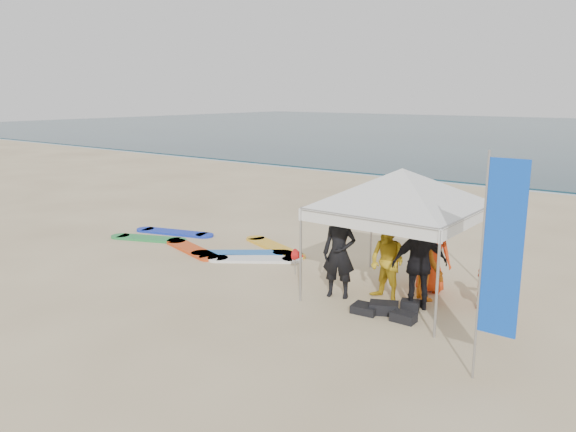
# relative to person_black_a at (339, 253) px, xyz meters

# --- Properties ---
(ground) EXTENTS (120.00, 120.00, 0.00)m
(ground) POSITION_rel_person_black_a_xyz_m (-2.09, -1.21, -0.96)
(ground) COLOR beige
(ground) RESTS_ON ground
(shoreline_foam) EXTENTS (160.00, 1.20, 0.01)m
(shoreline_foam) POSITION_rel_person_black_a_xyz_m (-2.09, 16.99, -0.95)
(shoreline_foam) COLOR silver
(shoreline_foam) RESTS_ON ground
(person_black_a) EXTENTS (0.81, 0.66, 1.91)m
(person_black_a) POSITION_rel_person_black_a_xyz_m (0.00, 0.00, 0.00)
(person_black_a) COLOR black
(person_black_a) RESTS_ON ground
(person_yellow) EXTENTS (0.94, 0.80, 1.67)m
(person_yellow) POSITION_rel_person_black_a_xyz_m (0.92, 0.41, -0.12)
(person_yellow) COLOR gold
(person_yellow) RESTS_ON ground
(person_orange_a) EXTENTS (1.34, 1.27, 1.82)m
(person_orange_a) POSITION_rel_person_black_a_xyz_m (1.55, 0.96, -0.05)
(person_orange_a) COLOR #C65C11
(person_orange_a) RESTS_ON ground
(person_black_b) EXTENTS (1.15, 1.05, 1.88)m
(person_black_b) POSITION_rel_person_black_a_xyz_m (1.65, 0.37, -0.01)
(person_black_b) COLOR black
(person_black_b) RESTS_ON ground
(person_orange_b) EXTENTS (0.89, 0.64, 1.69)m
(person_orange_b) POSITION_rel_person_black_a_xyz_m (1.42, 1.49, -0.11)
(person_orange_b) COLOR red
(person_orange_b) RESTS_ON ground
(person_seated) EXTENTS (0.27, 0.81, 0.87)m
(person_seated) POSITION_rel_person_black_a_xyz_m (2.66, 1.21, -0.52)
(person_seated) COLOR red
(person_seated) RESTS_ON ground
(canopy_tent) EXTENTS (4.18, 4.18, 3.15)m
(canopy_tent) POSITION_rel_person_black_a_xyz_m (0.99, 0.76, 1.79)
(canopy_tent) COLOR #A5A5A8
(canopy_tent) RESTS_ON ground
(feather_flag) EXTENTS (0.59, 0.04, 3.47)m
(feather_flag) POSITION_rel_person_black_a_xyz_m (3.79, -1.75, 1.09)
(feather_flag) COLOR #A5A5A8
(feather_flag) RESTS_ON ground
(marker_pennant) EXTENTS (0.28, 0.28, 0.64)m
(marker_pennant) POSITION_rel_person_black_a_xyz_m (-1.50, 0.62, -0.46)
(marker_pennant) COLOR #A5A5A8
(marker_pennant) RESTS_ON ground
(gear_pile) EXTENTS (1.30, 1.07, 0.22)m
(gear_pile) POSITION_rel_person_black_a_xyz_m (1.30, -0.27, -0.86)
(gear_pile) COLOR black
(gear_pile) RESTS_ON ground
(surfboard_spread) EXTENTS (5.92, 2.77, 0.07)m
(surfboard_spread) POSITION_rel_person_black_a_xyz_m (-4.91, 1.18, -0.92)
(surfboard_spread) COLOR #162EBB
(surfboard_spread) RESTS_ON ground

